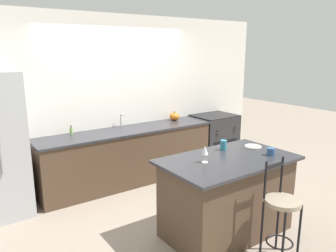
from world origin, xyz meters
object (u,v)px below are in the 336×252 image
object	(u,v)px
oven_range	(214,138)
pumpkin_decoration	(174,116)
bar_stool_near	(281,211)
dinner_plate	(253,146)
coffee_mug	(271,152)
soap_bottle	(71,131)
tumbler_cup	(223,145)
wine_glass	(205,151)

from	to	relation	value
oven_range	pumpkin_decoration	xyz separation A→B (m)	(-0.85, 0.14, 0.51)
bar_stool_near	dinner_plate	distance (m)	1.05
bar_stool_near	coffee_mug	distance (m)	0.77
dinner_plate	soap_bottle	distance (m)	2.67
dinner_plate	pumpkin_decoration	size ratio (longest dim) A/B	1.19
tumbler_cup	soap_bottle	bearing A→B (deg)	121.83
dinner_plate	soap_bottle	world-z (taller)	soap_bottle
wine_glass	coffee_mug	size ratio (longest dim) A/B	1.54
wine_glass	tumbler_cup	size ratio (longest dim) A/B	1.56
oven_range	bar_stool_near	xyz separation A→B (m)	(-1.60, -2.73, 0.10)
coffee_mug	tumbler_cup	bearing A→B (deg)	123.71
tumbler_cup	pumpkin_decoration	bearing A→B (deg)	71.55
coffee_mug	oven_range	bearing A→B (deg)	62.25
dinner_plate	wine_glass	world-z (taller)	wine_glass
dinner_plate	tumbler_cup	size ratio (longest dim) A/B	1.71
wine_glass	soap_bottle	distance (m)	2.33
tumbler_cup	pumpkin_decoration	xyz separation A→B (m)	(0.63, 1.90, -0.03)
bar_stool_near	dinner_plate	world-z (taller)	bar_stool_near
dinner_plate	pumpkin_decoration	xyz separation A→B (m)	(0.24, 2.03, 0.02)
oven_range	dinner_plate	xyz separation A→B (m)	(-1.09, -1.89, 0.48)
coffee_mug	tumbler_cup	world-z (taller)	tumbler_cup
bar_stool_near	dinner_plate	xyz separation A→B (m)	(0.50, 0.83, 0.39)
pumpkin_decoration	tumbler_cup	bearing A→B (deg)	-108.45
dinner_plate	pumpkin_decoration	bearing A→B (deg)	83.34
coffee_mug	soap_bottle	distance (m)	2.90
dinner_plate	coffee_mug	xyz separation A→B (m)	(-0.08, -0.34, 0.03)
bar_stool_near	tumbler_cup	size ratio (longest dim) A/B	8.63
tumbler_cup	soap_bottle	size ratio (longest dim) A/B	0.94
oven_range	soap_bottle	bearing A→B (deg)	175.30
dinner_plate	pumpkin_decoration	distance (m)	2.04
bar_stool_near	wine_glass	world-z (taller)	wine_glass
coffee_mug	tumbler_cup	xyz separation A→B (m)	(-0.31, 0.47, 0.02)
dinner_plate	wine_glass	xyz separation A→B (m)	(-0.89, -0.09, 0.13)
bar_stool_near	wine_glass	bearing A→B (deg)	117.50
pumpkin_decoration	soap_bottle	size ratio (longest dim) A/B	1.35
wine_glass	pumpkin_decoration	xyz separation A→B (m)	(1.13, 2.12, -0.10)
wine_glass	tumbler_cup	xyz separation A→B (m)	(0.49, 0.22, -0.07)
wine_glass	tumbler_cup	bearing A→B (deg)	23.79
wine_glass	tumbler_cup	world-z (taller)	wine_glass
pumpkin_decoration	dinner_plate	bearing A→B (deg)	-96.66
pumpkin_decoration	soap_bottle	xyz separation A→B (m)	(-1.87, 0.09, -0.02)
coffee_mug	pumpkin_decoration	size ratio (longest dim) A/B	0.70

